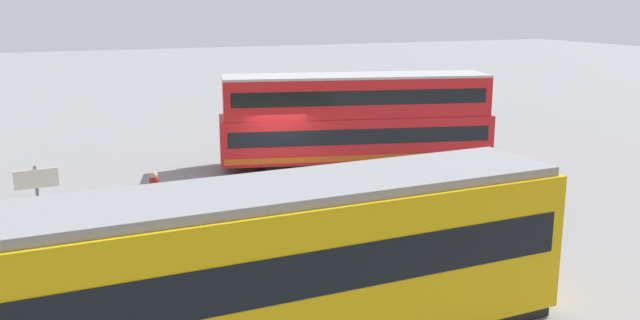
{
  "coord_description": "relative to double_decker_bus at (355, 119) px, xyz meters",
  "views": [
    {
      "loc": [
        8.92,
        24.87,
        6.98
      ],
      "look_at": [
        0.14,
        3.98,
        1.73
      ],
      "focal_mm": 38.63,
      "sensor_mm": 36.0,
      "label": 1
    }
  ],
  "objects": [
    {
      "name": "ground_plane",
      "position": [
        3.76,
        1.39,
        -2.02
      ],
      "size": [
        160.0,
        160.0,
        0.0
      ],
      "primitive_type": "plane",
      "color": "gray"
    },
    {
      "name": "double_decker_bus",
      "position": [
        0.0,
        0.0,
        0.0
      ],
      "size": [
        11.84,
        5.2,
        3.94
      ],
      "color": "red",
      "rests_on": "ground"
    },
    {
      "name": "tram_yellow",
      "position": [
        9.62,
        14.06,
        -0.21
      ],
      "size": [
        14.91,
        3.17,
        3.48
      ],
      "color": "#E5B70C",
      "rests_on": "ground"
    },
    {
      "name": "pedestrian_near_railing",
      "position": [
        9.36,
        4.77,
        -1.03
      ],
      "size": [
        0.44,
        0.44,
        1.71
      ],
      "color": "#4C3F2D",
      "rests_on": "ground"
    },
    {
      "name": "pedestrian_railing",
      "position": [
        8.45,
        5.77,
        -1.28
      ],
      "size": [
        7.86,
        0.37,
        1.08
      ],
      "color": "gray",
      "rests_on": "ground"
    },
    {
      "name": "info_sign",
      "position": [
        12.81,
        5.17,
        -0.4
      ],
      "size": [
        1.23,
        0.16,
        2.31
      ],
      "color": "slate",
      "rests_on": "ground"
    }
  ]
}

